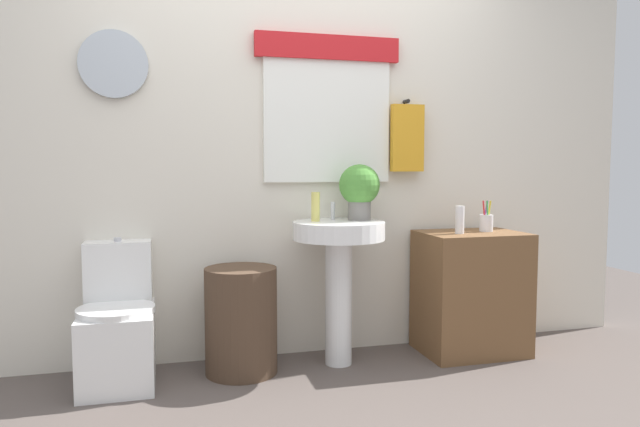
{
  "coord_description": "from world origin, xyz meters",
  "views": [
    {
      "loc": [
        -0.72,
        -2.22,
        1.11
      ],
      "look_at": [
        0.08,
        0.8,
        0.86
      ],
      "focal_mm": 32.67,
      "sensor_mm": 36.0,
      "label": 1
    }
  ],
  "objects_px": {
    "wooden_cabinet": "(471,292)",
    "lotion_bottle": "(460,220)",
    "pedestal_sink": "(339,258)",
    "toilet": "(118,328)",
    "laundry_hamper": "(241,320)",
    "potted_plant": "(359,188)",
    "toothbrush_cup": "(486,222)",
    "soap_bottle": "(316,207)"
  },
  "relations": [
    {
      "from": "toilet",
      "to": "toothbrush_cup",
      "type": "xyz_separation_m",
      "value": [
        2.1,
        -0.01,
        0.5
      ]
    },
    {
      "from": "pedestal_sink",
      "to": "potted_plant",
      "type": "distance_m",
      "value": 0.41
    },
    {
      "from": "soap_bottle",
      "to": "potted_plant",
      "type": "relative_size",
      "value": 0.51
    },
    {
      "from": "pedestal_sink",
      "to": "lotion_bottle",
      "type": "distance_m",
      "value": 0.75
    },
    {
      "from": "laundry_hamper",
      "to": "lotion_bottle",
      "type": "distance_m",
      "value": 1.37
    },
    {
      "from": "potted_plant",
      "to": "laundry_hamper",
      "type": "bearing_deg",
      "value": -175.0
    },
    {
      "from": "pedestal_sink",
      "to": "toothbrush_cup",
      "type": "relative_size",
      "value": 4.35
    },
    {
      "from": "pedestal_sink",
      "to": "toothbrush_cup",
      "type": "xyz_separation_m",
      "value": [
        0.93,
        0.02,
        0.17
      ]
    },
    {
      "from": "soap_bottle",
      "to": "lotion_bottle",
      "type": "distance_m",
      "value": 0.85
    },
    {
      "from": "pedestal_sink",
      "to": "potted_plant",
      "type": "relative_size",
      "value": 2.55
    },
    {
      "from": "toilet",
      "to": "wooden_cabinet",
      "type": "xyz_separation_m",
      "value": [
        2.0,
        -0.03,
        0.08
      ]
    },
    {
      "from": "lotion_bottle",
      "to": "toothbrush_cup",
      "type": "relative_size",
      "value": 0.87
    },
    {
      "from": "wooden_cabinet",
      "to": "lotion_bottle",
      "type": "relative_size",
      "value": 4.5
    },
    {
      "from": "laundry_hamper",
      "to": "toothbrush_cup",
      "type": "distance_m",
      "value": 1.55
    },
    {
      "from": "wooden_cabinet",
      "to": "toothbrush_cup",
      "type": "distance_m",
      "value": 0.43
    },
    {
      "from": "toilet",
      "to": "laundry_hamper",
      "type": "bearing_deg",
      "value": -3.11
    },
    {
      "from": "laundry_hamper",
      "to": "wooden_cabinet",
      "type": "bearing_deg",
      "value": 0.0
    },
    {
      "from": "pedestal_sink",
      "to": "lotion_bottle",
      "type": "relative_size",
      "value": 5.03
    },
    {
      "from": "toilet",
      "to": "laundry_hamper",
      "type": "relative_size",
      "value": 1.28
    },
    {
      "from": "toilet",
      "to": "pedestal_sink",
      "type": "relative_size",
      "value": 0.91
    },
    {
      "from": "lotion_bottle",
      "to": "toothbrush_cup",
      "type": "height_order",
      "value": "toothbrush_cup"
    },
    {
      "from": "soap_bottle",
      "to": "potted_plant",
      "type": "distance_m",
      "value": 0.28
    },
    {
      "from": "pedestal_sink",
      "to": "toothbrush_cup",
      "type": "bearing_deg",
      "value": 1.23
    },
    {
      "from": "toilet",
      "to": "pedestal_sink",
      "type": "distance_m",
      "value": 1.22
    },
    {
      "from": "soap_bottle",
      "to": "wooden_cabinet",
      "type": "bearing_deg",
      "value": -3.04
    },
    {
      "from": "toothbrush_cup",
      "to": "pedestal_sink",
      "type": "bearing_deg",
      "value": -178.77
    },
    {
      "from": "toilet",
      "to": "wooden_cabinet",
      "type": "bearing_deg",
      "value": -0.98
    },
    {
      "from": "laundry_hamper",
      "to": "toothbrush_cup",
      "type": "relative_size",
      "value": 3.09
    },
    {
      "from": "toilet",
      "to": "laundry_hamper",
      "type": "height_order",
      "value": "toilet"
    },
    {
      "from": "wooden_cabinet",
      "to": "lotion_bottle",
      "type": "distance_m",
      "value": 0.46
    },
    {
      "from": "toilet",
      "to": "potted_plant",
      "type": "xyz_separation_m",
      "value": [
        1.32,
        0.03,
        0.71
      ]
    },
    {
      "from": "laundry_hamper",
      "to": "potted_plant",
      "type": "distance_m",
      "value": 0.98
    },
    {
      "from": "potted_plant",
      "to": "toothbrush_cup",
      "type": "relative_size",
      "value": 1.71
    },
    {
      "from": "toothbrush_cup",
      "to": "soap_bottle",
      "type": "bearing_deg",
      "value": 178.36
    },
    {
      "from": "wooden_cabinet",
      "to": "pedestal_sink",
      "type": "bearing_deg",
      "value": -180.0
    },
    {
      "from": "toilet",
      "to": "wooden_cabinet",
      "type": "relative_size",
      "value": 1.02
    },
    {
      "from": "toilet",
      "to": "lotion_bottle",
      "type": "distance_m",
      "value": 1.97
    },
    {
      "from": "toilet",
      "to": "lotion_bottle",
      "type": "height_order",
      "value": "lotion_bottle"
    },
    {
      "from": "toothbrush_cup",
      "to": "wooden_cabinet",
      "type": "bearing_deg",
      "value": -169.14
    },
    {
      "from": "pedestal_sink",
      "to": "toilet",
      "type": "bearing_deg",
      "value": 178.33
    },
    {
      "from": "toilet",
      "to": "lotion_bottle",
      "type": "relative_size",
      "value": 4.58
    },
    {
      "from": "toilet",
      "to": "lotion_bottle",
      "type": "xyz_separation_m",
      "value": [
        1.89,
        -0.07,
        0.52
      ]
    }
  ]
}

